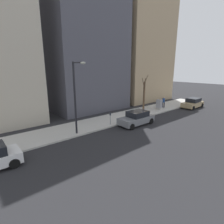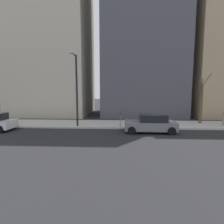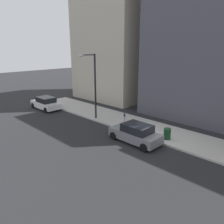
{
  "view_description": "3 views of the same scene",
  "coord_description": "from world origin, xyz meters",
  "px_view_note": "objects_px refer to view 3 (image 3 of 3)",
  "views": [
    {
      "loc": [
        -13.36,
        14.85,
        6.13
      ],
      "look_at": [
        1.93,
        1.77,
        1.02
      ],
      "focal_mm": 28.0,
      "sensor_mm": 36.0,
      "label": 1
    },
    {
      "loc": [
        -15.47,
        3.29,
        3.43
      ],
      "look_at": [
        0.92,
        4.09,
        1.45
      ],
      "focal_mm": 28.0,
      "sensor_mm": 36.0,
      "label": 2
    },
    {
      "loc": [
        -13.74,
        -9.08,
        7.21
      ],
      "look_at": [
        1.58,
        5.99,
        0.85
      ],
      "focal_mm": 35.0,
      "sensor_mm": 36.0,
      "label": 3
    }
  ],
  "objects_px": {
    "parking_meter": "(124,119)",
    "streetlamp": "(93,81)",
    "parked_car_grey": "(136,133)",
    "trash_bin": "(167,134)",
    "parked_car_white": "(46,103)"
  },
  "relations": [
    {
      "from": "parking_meter",
      "to": "parked_car_white",
      "type": "bearing_deg",
      "value": 97.81
    },
    {
      "from": "streetlamp",
      "to": "trash_bin",
      "type": "bearing_deg",
      "value": -85.69
    },
    {
      "from": "parked_car_white",
      "to": "trash_bin",
      "type": "distance_m",
      "value": 15.63
    },
    {
      "from": "parking_meter",
      "to": "trash_bin",
      "type": "bearing_deg",
      "value": -83.82
    },
    {
      "from": "parked_car_white",
      "to": "trash_bin",
      "type": "relative_size",
      "value": 4.68
    },
    {
      "from": "parked_car_white",
      "to": "parking_meter",
      "type": "bearing_deg",
      "value": -82.46
    },
    {
      "from": "parking_meter",
      "to": "streetlamp",
      "type": "relative_size",
      "value": 0.21
    },
    {
      "from": "parked_car_white",
      "to": "streetlamp",
      "type": "relative_size",
      "value": 0.65
    },
    {
      "from": "parked_car_white",
      "to": "streetlamp",
      "type": "distance_m",
      "value": 8.12
    },
    {
      "from": "trash_bin",
      "to": "parking_meter",
      "type": "bearing_deg",
      "value": 96.18
    },
    {
      "from": "parked_car_grey",
      "to": "trash_bin",
      "type": "xyz_separation_m",
      "value": [
        1.97,
        -1.64,
        -0.14
      ]
    },
    {
      "from": "parked_car_grey",
      "to": "streetlamp",
      "type": "distance_m",
      "value": 7.45
    },
    {
      "from": "parked_car_white",
      "to": "parked_car_grey",
      "type": "bearing_deg",
      "value": -90.13
    },
    {
      "from": "parking_meter",
      "to": "streetlamp",
      "type": "xyz_separation_m",
      "value": [
        -0.17,
        4.04,
        3.04
      ]
    },
    {
      "from": "parked_car_grey",
      "to": "streetlamp",
      "type": "xyz_separation_m",
      "value": [
        1.35,
        6.55,
        3.28
      ]
    }
  ]
}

